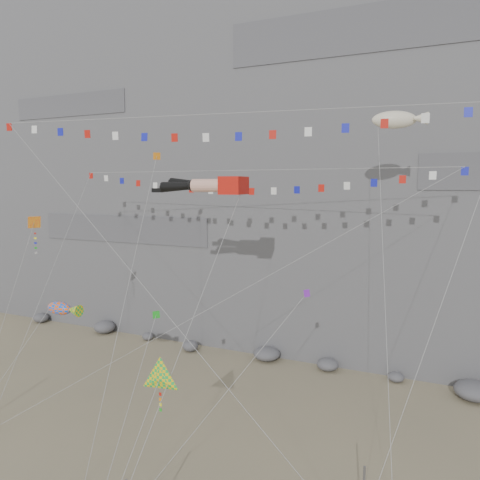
{
  "coord_description": "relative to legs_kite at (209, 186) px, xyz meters",
  "views": [
    {
      "loc": [
        15.93,
        -23.83,
        16.92
      ],
      "look_at": [
        0.82,
        9.0,
        12.65
      ],
      "focal_mm": 35.0,
      "sensor_mm": 36.0,
      "label": 1
    }
  ],
  "objects": [
    {
      "name": "small_kite_b",
      "position": [
        7.11,
        -0.94,
        -6.85
      ],
      "size": [
        7.22,
        9.09,
        14.84
      ],
      "color": "purple",
      "rests_on": "ground"
    },
    {
      "name": "legs_kite",
      "position": [
        0.0,
        0.0,
        0.0
      ],
      "size": [
        6.73,
        13.97,
        21.19
      ],
      "rotation": [
        0.0,
        0.0,
        0.06
      ],
      "color": "red",
      "rests_on": "ground"
    },
    {
      "name": "fish_windsock",
      "position": [
        -9.03,
        -5.0,
        -8.38
      ],
      "size": [
        6.78,
        4.72,
        10.66
      ],
      "color": "#FC5A0C",
      "rests_on": "ground"
    },
    {
      "name": "flag_banner_upper",
      "position": [
        -0.37,
        6.07,
        1.19
      ],
      "size": [
        32.35,
        14.92,
        26.19
      ],
      "color": "red",
      "rests_on": "ground"
    },
    {
      "name": "flag_banner_lower",
      "position": [
        1.51,
        -0.9,
        4.57
      ],
      "size": [
        32.97,
        9.19,
        24.72
      ],
      "color": "red",
      "rests_on": "ground"
    },
    {
      "name": "small_kite_a",
      "position": [
        -5.88,
        2.29,
        1.94
      ],
      "size": [
        3.44,
        12.46,
        22.59
      ],
      "color": "orange",
      "rests_on": "ground"
    },
    {
      "name": "harlequin_kite",
      "position": [
        -13.46,
        -2.83,
        -2.79
      ],
      "size": [
        3.1,
        5.5,
        15.18
      ],
      "color": "red",
      "rests_on": "ground"
    },
    {
      "name": "ground",
      "position": [
        -0.57,
        -4.42,
        -16.87
      ],
      "size": [
        120.0,
        120.0,
        0.0
      ],
      "primitive_type": "plane",
      "color": "gray",
      "rests_on": "ground"
    },
    {
      "name": "talus_boulders",
      "position": [
        -0.57,
        12.58,
        -16.27
      ],
      "size": [
        60.0,
        3.0,
        1.2
      ],
      "primitive_type": null,
      "color": "slate",
      "rests_on": "ground"
    },
    {
      "name": "cliff",
      "position": [
        -0.57,
        27.58,
        8.13
      ],
      "size": [
        80.0,
        28.0,
        50.0
      ],
      "primitive_type": "cube",
      "color": "slate",
      "rests_on": "ground"
    },
    {
      "name": "delta_kite",
      "position": [
        1.25,
        -8.04,
        -10.39
      ],
      "size": [
        2.43,
        5.31,
        8.44
      ],
      "color": "yellow",
      "rests_on": "ground"
    },
    {
      "name": "small_kite_c",
      "position": [
        -1.93,
        -3.8,
        -8.49
      ],
      "size": [
        2.22,
        8.6,
        11.77
      ],
      "color": "green",
      "rests_on": "ground"
    },
    {
      "name": "blimp_windsock",
      "position": [
        11.26,
        6.06,
        4.46
      ],
      "size": [
        4.33,
        13.21,
        24.53
      ],
      "color": "beige",
      "rests_on": "ground"
    }
  ]
}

